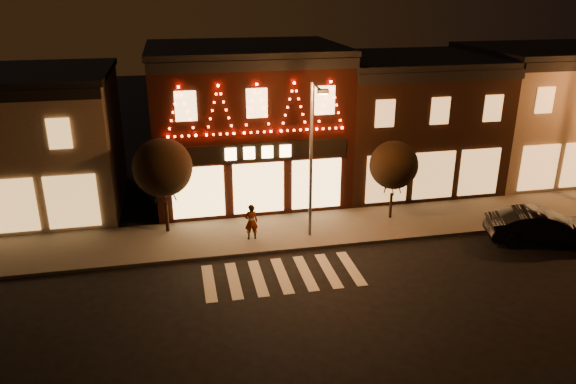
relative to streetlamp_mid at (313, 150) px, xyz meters
name	(u,v)px	position (x,y,z in m)	size (l,w,h in m)	color
ground	(305,331)	(-2.02, -7.08, -4.38)	(120.00, 120.00, 0.00)	black
sidewalk_far	(306,230)	(-0.02, 0.92, -4.30)	(44.00, 4.00, 0.15)	#47423D
building_pulp	(246,122)	(-2.02, 6.90, -0.21)	(10.20, 8.34, 8.30)	black
building_right_a	(406,120)	(7.48, 6.92, -0.61)	(9.20, 8.28, 7.50)	#321B11
building_right_b	(542,111)	(16.48, 6.92, -0.46)	(9.20, 8.28, 7.80)	#706050
streetlamp_mid	(313,150)	(0.00, 0.00, 0.00)	(0.47, 1.65, 7.20)	#59595E
tree_left	(163,167)	(-6.61, 2.04, -1.01)	(2.75, 2.75, 4.59)	black
tree_right	(394,165)	(4.49, 1.37, -1.42)	(2.39, 2.39, 4.00)	black
dark_sedan	(541,227)	(10.30, -2.52, -3.58)	(1.68, 4.82, 1.59)	black
pedestrian	(251,222)	(-2.78, 0.35, -3.37)	(0.63, 0.41, 1.72)	gray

